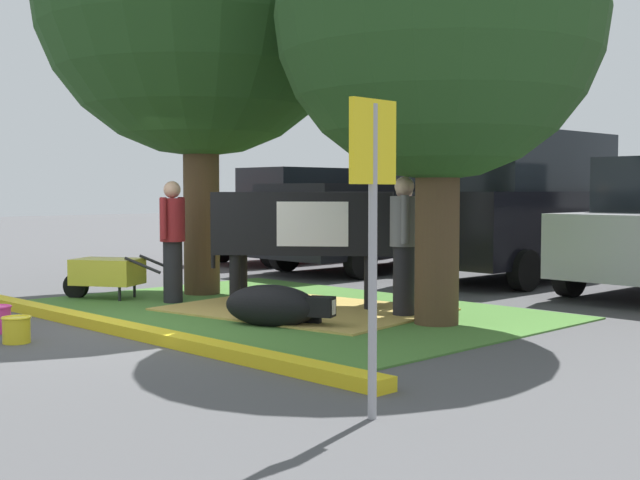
{
  "coord_description": "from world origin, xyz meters",
  "views": [
    {
      "loc": [
        8.21,
        -4.88,
        1.53
      ],
      "look_at": [
        0.53,
        2.67,
        0.9
      ],
      "focal_mm": 47.12,
      "sensor_mm": 36.0,
      "label": 1
    }
  ],
  "objects": [
    {
      "name": "ground_plane",
      "position": [
        0.0,
        0.0,
        0.0
      ],
      "size": [
        80.0,
        80.0,
        0.0
      ],
      "primitive_type": "plane",
      "color": "#4C4C4F"
    },
    {
      "name": "grass_island",
      "position": [
        0.3,
        2.27,
        0.01
      ],
      "size": [
        6.43,
        4.52,
        0.02
      ],
      "primitive_type": "cube",
      "color": "#477A33",
      "rests_on": "ground"
    },
    {
      "name": "curb_yellow",
      "position": [
        0.3,
        -0.14,
        0.06
      ],
      "size": [
        7.63,
        0.24,
        0.12
      ],
      "primitive_type": "cube",
      "color": "yellow",
      "rests_on": "ground"
    },
    {
      "name": "hay_bedding",
      "position": [
        0.53,
        2.37,
        0.03
      ],
      "size": [
        3.52,
        2.84,
        0.04
      ],
      "primitive_type": "cube",
      "rotation": [
        0.0,
        0.0,
        0.15
      ],
      "color": "tan",
      "rests_on": "ground"
    },
    {
      "name": "shade_tree_right",
      "position": [
        2.38,
        2.72,
        3.47
      ],
      "size": [
        3.69,
        3.69,
        5.34
      ],
      "color": "#4C3823",
      "rests_on": "ground"
    },
    {
      "name": "cow_holstein",
      "position": [
        0.42,
        2.64,
        1.1
      ],
      "size": [
        2.64,
        2.3,
        1.56
      ],
      "color": "black",
      "rests_on": "ground"
    },
    {
      "name": "calf_lying",
      "position": [
        1.17,
        1.31,
        0.24
      ],
      "size": [
        1.31,
        0.91,
        0.48
      ],
      "color": "black",
      "rests_on": "ground"
    },
    {
      "name": "person_handler",
      "position": [
        1.78,
        2.85,
        0.92
      ],
      "size": [
        0.38,
        0.42,
        1.7
      ],
      "color": "black",
      "rests_on": "ground"
    },
    {
      "name": "person_visitor_near",
      "position": [
        -1.26,
        1.63,
        0.89
      ],
      "size": [
        0.34,
        0.49,
        1.66
      ],
      "color": "black",
      "rests_on": "ground"
    },
    {
      "name": "person_visitor_far",
      "position": [
        0.98,
        3.82,
        0.88
      ],
      "size": [
        0.49,
        0.34,
        1.65
      ],
      "color": "slate",
      "rests_on": "ground"
    },
    {
      "name": "wheelbarrow",
      "position": [
        -2.27,
        1.2,
        0.39
      ],
      "size": [
        1.52,
        1.16,
        0.63
      ],
      "color": "gold",
      "rests_on": "ground"
    },
    {
      "name": "parking_sign",
      "position": [
        4.48,
        -0.72,
        1.51
      ],
      "size": [
        0.06,
        0.44,
        2.14
      ],
      "color": "#99999E",
      "rests_on": "ground"
    },
    {
      "name": "bucket_yellow",
      "position": [
        0.09,
        -1.19,
        0.14
      ],
      "size": [
        0.3,
        0.3,
        0.27
      ],
      "color": "yellow",
      "rests_on": "ground"
    },
    {
      "name": "sedan_red",
      "position": [
        -5.14,
        7.57,
        0.98
      ],
      "size": [
        2.1,
        4.44,
        2.02
      ],
      "color": "red",
      "rests_on": "ground"
    },
    {
      "name": "pickup_truck_black",
      "position": [
        -2.56,
        7.62,
        1.11
      ],
      "size": [
        2.31,
        5.44,
        2.42
      ],
      "color": "black",
      "rests_on": "ground"
    },
    {
      "name": "suv_black",
      "position": [
        0.4,
        7.77,
        1.27
      ],
      "size": [
        2.2,
        4.64,
        2.52
      ],
      "color": "black",
      "rests_on": "ground"
    }
  ]
}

